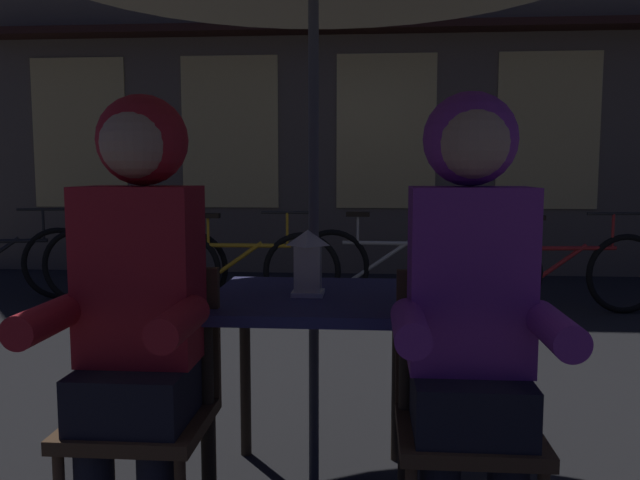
{
  "coord_description": "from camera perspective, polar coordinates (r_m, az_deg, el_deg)",
  "views": [
    {
      "loc": [
        0.2,
        -2.25,
        1.18
      ],
      "look_at": [
        0.0,
        0.28,
        0.9
      ],
      "focal_mm": 36.54,
      "sensor_mm": 36.0,
      "label": 1
    }
  ],
  "objects": [
    {
      "name": "bicycle_fifth",
      "position": [
        5.67,
        20.59,
        -2.67
      ],
      "size": [
        1.67,
        0.26,
        0.84
      ],
      "color": "black",
      "rests_on": "ground_plane"
    },
    {
      "name": "bicycle_second",
      "position": [
        5.93,
        -16.02,
        -2.14
      ],
      "size": [
        1.68,
        0.08,
        0.84
      ],
      "color": "black",
      "rests_on": "ground_plane"
    },
    {
      "name": "cafe_table",
      "position": [
        2.33,
        -0.55,
        -7.24
      ],
      "size": [
        0.72,
        0.72,
        0.74
      ],
      "color": "navy",
      "rests_on": "ground_plane"
    },
    {
      "name": "chair_right",
      "position": [
        2.03,
        12.56,
        -13.84
      ],
      "size": [
        0.4,
        0.4,
        0.87
      ],
      "color": "#513823",
      "rests_on": "ground_plane"
    },
    {
      "name": "chair_left",
      "position": [
        2.12,
        -14.86,
        -13.01
      ],
      "size": [
        0.4,
        0.4,
        0.87
      ],
      "color": "#513823",
      "rests_on": "ground_plane"
    },
    {
      "name": "shopfront_building",
      "position": [
        7.89,
        5.87,
        20.16
      ],
      "size": [
        10.0,
        0.93,
        6.2
      ],
      "color": "#6B5B4C",
      "rests_on": "ground_plane"
    },
    {
      "name": "bicycle_fourth",
      "position": [
        5.69,
        6.14,
        -2.26
      ],
      "size": [
        1.68,
        0.13,
        0.84
      ],
      "color": "black",
      "rests_on": "ground_plane"
    },
    {
      "name": "person_left_hooded",
      "position": [
        1.98,
        -15.69,
        -3.7
      ],
      "size": [
        0.45,
        0.56,
        1.4
      ],
      "color": "black",
      "rests_on": "ground_plane"
    },
    {
      "name": "lantern",
      "position": [
        2.27,
        -1.07,
        -1.85
      ],
      "size": [
        0.11,
        0.11,
        0.23
      ],
      "color": "white",
      "rests_on": "cafe_table"
    },
    {
      "name": "bicycle_third",
      "position": [
        5.55,
        -6.89,
        -2.49
      ],
      "size": [
        1.68,
        0.08,
        0.84
      ],
      "color": "black",
      "rests_on": "ground_plane"
    },
    {
      "name": "person_right_hooded",
      "position": [
        1.88,
        13.06,
        -4.14
      ],
      "size": [
        0.45,
        0.56,
        1.4
      ],
      "color": "black",
      "rests_on": "ground_plane"
    }
  ]
}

